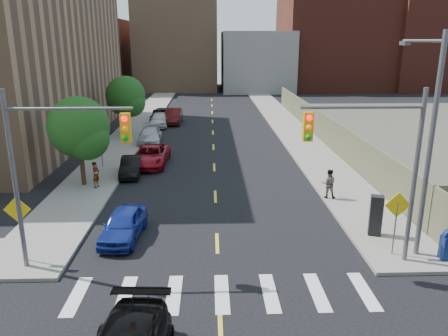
{
  "coord_description": "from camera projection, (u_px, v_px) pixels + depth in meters",
  "views": [
    {
      "loc": [
        -0.26,
        -9.55,
        8.64
      ],
      "look_at": [
        0.47,
        12.99,
        2.0
      ],
      "focal_mm": 35.0,
      "sensor_mm": 36.0,
      "label": 1
    }
  ],
  "objects": [
    {
      "name": "sidewalk_nw",
      "position": [
        146.0,
        116.0,
        51.14
      ],
      "size": [
        3.5,
        73.0,
        0.15
      ],
      "primitive_type": "cube",
      "color": "gray",
      "rests_on": "ground"
    },
    {
      "name": "sidewalk_ne",
      "position": [
        278.0,
        115.0,
        51.62
      ],
      "size": [
        3.5,
        73.0,
        0.15
      ],
      "primitive_type": "cube",
      "color": "gray",
      "rests_on": "ground"
    },
    {
      "name": "fence_north",
      "position": [
        322.0,
        127.0,
        38.4
      ],
      "size": [
        0.12,
        44.0,
        2.5
      ],
      "primitive_type": "cube",
      "color": "#676949",
      "rests_on": "ground"
    },
    {
      "name": "bg_bldg_west",
      "position": [
        85.0,
        55.0,
        76.35
      ],
      "size": [
        14.0,
        18.0,
        12.0
      ],
      "primitive_type": "cube",
      "color": "#592319",
      "rests_on": "ground"
    },
    {
      "name": "bg_bldg_midwest",
      "position": [
        177.0,
        46.0,
        78.34
      ],
      "size": [
        14.0,
        16.0,
        15.0
      ],
      "primitive_type": "cube",
      "color": "#8C6B4C",
      "rests_on": "ground"
    },
    {
      "name": "bg_bldg_center",
      "position": [
        256.0,
        61.0,
        77.56
      ],
      "size": [
        12.0,
        16.0,
        10.0
      ],
      "primitive_type": "cube",
      "color": "gray",
      "rests_on": "ground"
    },
    {
      "name": "bg_bldg_east",
      "position": [
        332.0,
        43.0,
        79.06
      ],
      "size": [
        18.0,
        18.0,
        16.0
      ],
      "primitive_type": "cube",
      "color": "#592319",
      "rests_on": "ground"
    },
    {
      "name": "bg_bldg_fareast",
      "position": [
        425.0,
        38.0,
        77.36
      ],
      "size": [
        14.0,
        16.0,
        18.0
      ],
      "primitive_type": "cube",
      "color": "#592319",
      "rests_on": "ground"
    },
    {
      "name": "signal_nw",
      "position": [
        54.0,
        157.0,
        15.9
      ],
      "size": [
        4.59,
        0.3,
        7.0
      ],
      "color": "#59595E",
      "rests_on": "ground"
    },
    {
      "name": "signal_ne",
      "position": [
        378.0,
        155.0,
        16.27
      ],
      "size": [
        4.59,
        0.3,
        7.0
      ],
      "color": "#59595E",
      "rests_on": "ground"
    },
    {
      "name": "streetlight_ne",
      "position": [
        427.0,
        131.0,
        17.0
      ],
      "size": [
        0.25,
        3.7,
        9.0
      ],
      "color": "#59595E",
      "rests_on": "ground"
    },
    {
      "name": "warn_sign_nw",
      "position": [
        18.0,
        217.0,
        17.04
      ],
      "size": [
        1.06,
        0.06,
        2.83
      ],
      "color": "#59595E",
      "rests_on": "ground"
    },
    {
      "name": "warn_sign_ne",
      "position": [
        397.0,
        212.0,
        17.5
      ],
      "size": [
        1.06,
        0.06,
        2.83
      ],
      "color": "#59595E",
      "rests_on": "ground"
    },
    {
      "name": "warn_sign_midwest",
      "position": [
        101.0,
        140.0,
        29.98
      ],
      "size": [
        1.06,
        0.06,
        2.83
      ],
      "color": "#59595E",
      "rests_on": "ground"
    },
    {
      "name": "tree_west_near",
      "position": [
        79.0,
        131.0,
        25.76
      ],
      "size": [
        3.66,
        3.64,
        5.52
      ],
      "color": "#332114",
      "rests_on": "ground"
    },
    {
      "name": "tree_west_far",
      "position": [
        126.0,
        98.0,
        40.14
      ],
      "size": [
        3.66,
        3.64,
        5.52
      ],
      "color": "#332114",
      "rests_on": "ground"
    },
    {
      "name": "parked_car_blue",
      "position": [
        124.0,
        224.0,
        19.6
      ],
      "size": [
        1.9,
        4.04,
        1.34
      ],
      "primitive_type": "imported",
      "rotation": [
        0.0,
        0.0,
        -0.08
      ],
      "color": "navy",
      "rests_on": "ground"
    },
    {
      "name": "parked_car_black",
      "position": [
        131.0,
        166.0,
        28.81
      ],
      "size": [
        1.55,
        3.77,
        1.22
      ],
      "primitive_type": "imported",
      "rotation": [
        0.0,
        0.0,
        0.07
      ],
      "color": "black",
      "rests_on": "ground"
    },
    {
      "name": "parked_car_red",
      "position": [
        151.0,
        156.0,
        31.11
      ],
      "size": [
        2.56,
        5.15,
        1.4
      ],
      "primitive_type": "imported",
      "rotation": [
        0.0,
        0.0,
        -0.05
      ],
      "color": "maroon",
      "rests_on": "ground"
    },
    {
      "name": "parked_car_silver",
      "position": [
        150.0,
        135.0,
        37.73
      ],
      "size": [
        2.15,
        4.8,
        1.37
      ],
      "primitive_type": "imported",
      "rotation": [
        0.0,
        0.0,
        0.05
      ],
      "color": "#B7B9C0",
      "rests_on": "ground"
    },
    {
      "name": "parked_car_white",
      "position": [
        159.0,
        119.0,
        44.95
      ],
      "size": [
        1.8,
        4.43,
        1.51
      ],
      "primitive_type": "imported",
      "rotation": [
        0.0,
        0.0,
        -0.01
      ],
      "color": "silver",
      "rests_on": "ground"
    },
    {
      "name": "parked_car_maroon",
      "position": [
        173.0,
        116.0,
        46.69
      ],
      "size": [
        1.76,
        4.79,
        1.57
      ],
      "primitive_type": "imported",
      "rotation": [
        0.0,
        0.0,
        -0.02
      ],
      "color": "#400C0E",
      "rests_on": "ground"
    },
    {
      "name": "parked_car_grey",
      "position": [
        162.0,
        115.0,
        47.4
      ],
      "size": [
        2.64,
        5.39,
        1.47
      ],
      "primitive_type": "imported",
      "rotation": [
        0.0,
        0.0,
        0.04
      ],
      "color": "black",
      "rests_on": "ground"
    },
    {
      "name": "mailbox",
      "position": [
        448.0,
        245.0,
        17.43
      ],
      "size": [
        0.53,
        0.42,
        1.25
      ],
      "rotation": [
        0.0,
        0.0,
        0.05
      ],
      "color": "navy",
      "rests_on": "sidewalk_ne"
    },
    {
      "name": "payphone",
      "position": [
        376.0,
        215.0,
        19.55
      ],
      "size": [
        0.65,
        0.59,
        1.85
      ],
      "primitive_type": "cube",
      "rotation": [
        0.0,
        0.0,
        -0.28
      ],
      "color": "black",
      "rests_on": "sidewalk_ne"
    },
    {
      "name": "pedestrian_west",
      "position": [
        96.0,
        175.0,
        25.92
      ],
      "size": [
        0.53,
        0.66,
        1.57
      ],
      "primitive_type": "imported",
      "rotation": [
        0.0,
        0.0,
        1.27
      ],
      "color": "gray",
      "rests_on": "sidewalk_nw"
    },
    {
      "name": "pedestrian_east",
      "position": [
        329.0,
        184.0,
        24.22
      ],
      "size": [
        0.91,
        0.78,
        1.63
      ],
      "primitive_type": "imported",
      "rotation": [
        0.0,
        0.0,
        2.92
      ],
      "color": "gray",
      "rests_on": "sidewalk_ne"
    }
  ]
}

